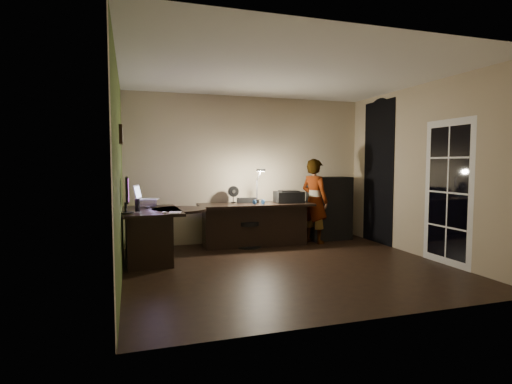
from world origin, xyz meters
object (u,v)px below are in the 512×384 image
object	(u,v)px
desk_left	(151,235)
monitor	(126,200)
desk_right	(256,225)
cabinet	(329,208)
person	(315,201)
office_chair	(248,223)

from	to	relation	value
desk_left	monitor	distance (m)	0.81
desk_right	monitor	xyz separation A→B (m)	(-2.18, -1.02, 0.59)
desk_right	monitor	size ratio (longest dim) A/B	3.75
cabinet	person	bearing A→B (deg)	-152.84
desk_left	cabinet	xyz separation A→B (m)	(3.37, 0.74, 0.21)
desk_left	cabinet	size ratio (longest dim) A/B	1.12
monitor	desk_left	bearing A→B (deg)	51.02
cabinet	office_chair	size ratio (longest dim) A/B	1.41
desk_left	person	size ratio (longest dim) A/B	0.87
cabinet	person	distance (m)	0.49
desk_left	monitor	world-z (taller)	monitor
desk_left	monitor	xyz separation A→B (m)	(-0.35, -0.44, 0.58)
desk_right	office_chair	distance (m)	0.17
office_chair	monitor	bearing A→B (deg)	-146.47
office_chair	person	distance (m)	1.33
desk_left	desk_right	world-z (taller)	desk_left
desk_right	person	size ratio (longest dim) A/B	1.30
desk_right	cabinet	bearing A→B (deg)	8.22
monitor	person	size ratio (longest dim) A/B	0.35
cabinet	office_chair	bearing A→B (deg)	-172.18
monitor	person	bearing A→B (deg)	16.15
desk_right	cabinet	distance (m)	1.56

